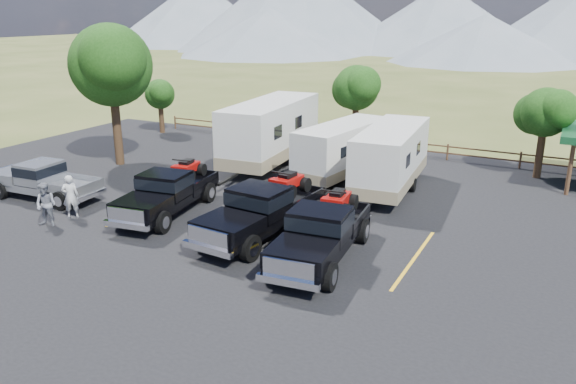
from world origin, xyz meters
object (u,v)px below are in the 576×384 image
at_px(trailer_center, 343,150).
at_px(trailer_left, 271,132).
at_px(person_b, 46,205).
at_px(pickup_silver, 43,180).
at_px(rig_center, 263,209).
at_px(trailer_right, 391,158).
at_px(person_a, 71,196).
at_px(rig_right, 322,231).
at_px(rig_left, 168,191).
at_px(tree_big_nw, 111,65).

bearing_deg(trailer_center, trailer_left, 179.97).
relative_size(trailer_left, person_b, 5.76).
bearing_deg(trailer_center, pickup_silver, -131.24).
distance_m(rig_center, person_b, 8.89).
bearing_deg(trailer_left, trailer_right, -16.99).
bearing_deg(person_a, rig_right, 146.19).
bearing_deg(rig_left, rig_center, -11.33).
bearing_deg(rig_right, tree_big_nw, 151.89).
bearing_deg(person_b, rig_center, 7.80).
bearing_deg(person_b, rig_right, -2.27).
bearing_deg(trailer_right, trailer_center, 157.66).
xyz_separation_m(rig_right, trailer_right, (-0.28, 8.69, 0.60)).
bearing_deg(rig_right, person_b, -174.14).
relative_size(trailer_center, trailer_right, 0.92).
bearing_deg(trailer_right, pickup_silver, -152.94).
bearing_deg(rig_right, rig_center, 155.95).
bearing_deg(tree_big_nw, rig_center, -23.50).
distance_m(tree_big_nw, trailer_left, 9.45).
bearing_deg(trailer_right, rig_left, -139.89).
xyz_separation_m(rig_left, rig_center, (4.85, -0.26, 0.07)).
bearing_deg(rig_left, trailer_right, 36.44).
bearing_deg(rig_right, pickup_silver, 173.98).
bearing_deg(trailer_center, rig_left, -111.05).
height_order(trailer_left, pickup_silver, trailer_left).
xyz_separation_m(rig_center, rig_right, (2.96, -0.99, -0.04)).
height_order(rig_left, trailer_right, trailer_right).
bearing_deg(rig_left, person_b, -142.47).
bearing_deg(person_b, trailer_right, 31.35).
xyz_separation_m(trailer_left, person_a, (-3.35, -11.37, -0.95)).
distance_m(rig_center, trailer_center, 8.63).
relative_size(rig_left, pickup_silver, 1.09).
relative_size(rig_right, trailer_right, 0.73).
xyz_separation_m(tree_big_nw, rig_right, (15.60, -6.49, -4.52)).
bearing_deg(pickup_silver, rig_center, 90.90).
relative_size(tree_big_nw, rig_right, 1.19).
xyz_separation_m(trailer_center, pickup_silver, (-11.07, -9.49, -0.60)).
height_order(trailer_center, pickup_silver, trailer_center).
relative_size(rig_right, pickup_silver, 1.11).
bearing_deg(trailer_left, trailer_center, -13.25).
xyz_separation_m(rig_center, person_a, (-8.15, -2.09, -0.13)).
bearing_deg(rig_right, trailer_left, 121.51).
bearing_deg(trailer_right, trailer_left, 163.50).
relative_size(tree_big_nw, pickup_silver, 1.33).
distance_m(rig_left, rig_center, 4.86).
xyz_separation_m(trailer_center, trailer_right, (2.85, -0.92, 0.13)).
bearing_deg(tree_big_nw, rig_right, -22.58).
distance_m(tree_big_nw, rig_center, 14.50).
bearing_deg(trailer_left, rig_left, -95.36).
distance_m(trailer_center, pickup_silver, 14.59).
xyz_separation_m(trailer_left, trailer_right, (7.48, -1.58, -0.26)).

